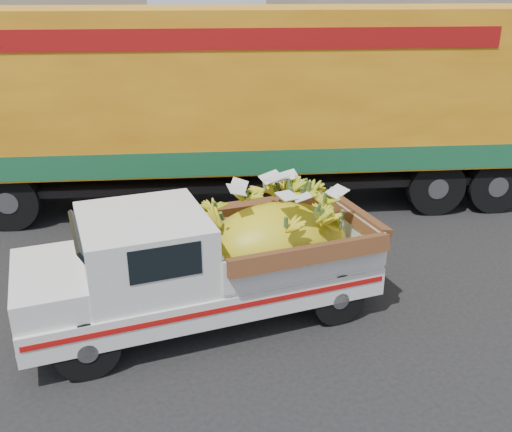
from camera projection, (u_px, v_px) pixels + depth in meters
name	position (u px, v px, depth m)	size (l,w,h in m)	color
ground	(206.00, 333.00, 7.41)	(100.00, 100.00, 0.00)	black
curb	(142.00, 171.00, 13.47)	(60.00, 0.25, 0.15)	gray
sidewalk	(133.00, 148.00, 15.32)	(60.00, 4.00, 0.14)	gray
building_right	(445.00, 12.00, 24.13)	(14.00, 6.00, 6.00)	gray
pickup_truck	(227.00, 257.00, 7.53)	(4.67, 1.96, 1.60)	black
semi_trailer	(252.00, 99.00, 11.06)	(12.09, 4.89, 3.80)	black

